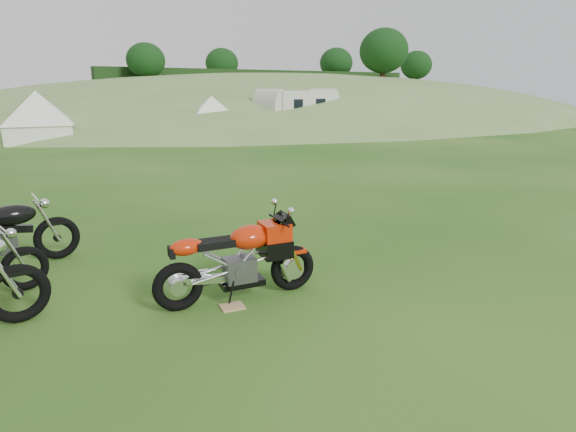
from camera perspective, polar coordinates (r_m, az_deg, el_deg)
ground at (r=6.39m, az=3.55°, el=-9.14°), size 120.00×120.00×0.00m
hillside at (r=52.51m, az=-1.74°, el=12.20°), size 80.00×64.00×8.00m
hedgerow at (r=52.51m, az=-1.74°, el=12.20°), size 36.00×1.20×8.60m
sport_motorcycle at (r=6.03m, az=-6.02°, el=-4.53°), size 2.07×0.81×1.21m
plywood_board at (r=6.04m, az=-6.63°, el=-10.62°), size 0.32×0.27×0.02m
tent_left at (r=26.33m, az=-27.49°, el=10.45°), size 3.36×3.36×2.51m
tent_right at (r=26.97m, az=-8.98°, el=11.80°), size 3.32×3.32×2.33m
caravan at (r=28.90m, az=1.13°, el=12.31°), size 5.55×3.14×2.45m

